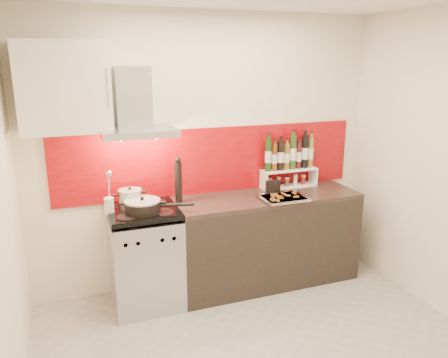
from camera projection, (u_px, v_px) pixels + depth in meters
name	position (u px, v px, depth m)	size (l,w,h in m)	color
floor	(268.00, 358.00, 3.27)	(3.40, 3.40, 0.00)	#9E9991
back_wall	(208.00, 152.00, 4.20)	(3.40, 0.02, 2.60)	silver
backsplash	(213.00, 160.00, 4.23)	(3.00, 0.02, 0.64)	maroon
range_stove	(145.00, 258.00, 3.91)	(0.60, 0.60, 0.91)	#B7B7BA
counter	(266.00, 239.00, 4.32)	(1.80, 0.60, 0.90)	black
range_hood	(135.00, 111.00, 3.70)	(0.62, 0.50, 0.61)	#B7B7BA
upper_cabinet	(64.00, 87.00, 3.45)	(0.70, 0.35, 0.72)	silver
stock_pot	(130.00, 198.00, 3.84)	(0.21, 0.21, 0.18)	#B7B7BA
saute_pan	(143.00, 206.00, 3.70)	(0.58, 0.31, 0.14)	black
utensil_jar	(109.00, 200.00, 3.68)	(0.08, 0.12, 0.39)	silver
pepper_mill	(178.00, 181.00, 3.95)	(0.07, 0.07, 0.42)	black
step_shelf	(289.00, 162.00, 4.41)	(0.59, 0.16, 0.54)	white
caddy_box	(273.00, 186.00, 4.29)	(0.14, 0.06, 0.12)	black
baking_tray	(283.00, 198.00, 4.08)	(0.43, 0.34, 0.03)	silver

